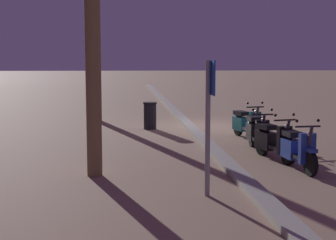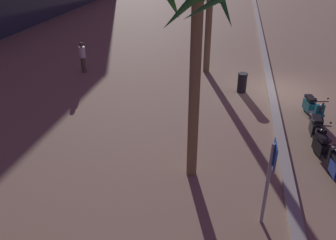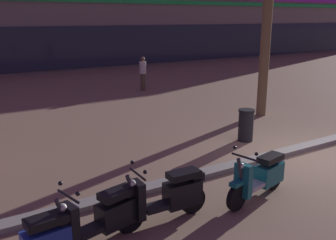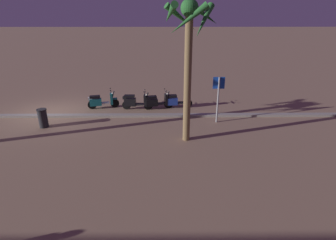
{
  "view_description": "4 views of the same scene",
  "coord_description": "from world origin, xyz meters",
  "px_view_note": "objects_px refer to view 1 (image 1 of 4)",
  "views": [
    {
      "loc": [
        -18.0,
        2.82,
        2.4
      ],
      "look_at": [
        -6.39,
        1.81,
        1.02
      ],
      "focal_mm": 53.92,
      "sensor_mm": 36.0,
      "label": 1
    },
    {
      "loc": [
        -16.51,
        2.48,
        6.58
      ],
      "look_at": [
        -6.18,
        4.47,
        1.1
      ],
      "focal_mm": 36.97,
      "sensor_mm": 36.0,
      "label": 2
    },
    {
      "loc": [
        -8.07,
        -5.89,
        3.52
      ],
      "look_at": [
        -3.62,
        1.27,
        1.23
      ],
      "focal_mm": 40.29,
      "sensor_mm": 36.0,
      "label": 3
    },
    {
      "loc": [
        -6.63,
        14.56,
        5.39
      ],
      "look_at": [
        -6.74,
        4.35,
        1.32
      ],
      "focal_mm": 28.9,
      "sensor_mm": 36.0,
      "label": 4
    }
  ],
  "objects_px": {
    "scooter_black_mid_rear": "(256,132)",
    "crossing_sign": "(209,112)",
    "scooter_black_far_back": "(272,141)",
    "scooter_teal_last_in_row": "(245,124)",
    "litter_bin": "(150,115)",
    "scooter_blue_mid_centre": "(296,149)",
    "palm_tree_mid_walkway": "(95,9)"
  },
  "relations": [
    {
      "from": "scooter_blue_mid_centre",
      "to": "litter_bin",
      "type": "relative_size",
      "value": 1.81
    },
    {
      "from": "scooter_blue_mid_centre",
      "to": "litter_bin",
      "type": "height_order",
      "value": "scooter_blue_mid_centre"
    },
    {
      "from": "scooter_blue_mid_centre",
      "to": "scooter_teal_last_in_row",
      "type": "relative_size",
      "value": 0.94
    },
    {
      "from": "scooter_black_far_back",
      "to": "scooter_teal_last_in_row",
      "type": "height_order",
      "value": "same"
    },
    {
      "from": "scooter_black_far_back",
      "to": "crossing_sign",
      "type": "distance_m",
      "value": 4.0
    },
    {
      "from": "scooter_teal_last_in_row",
      "to": "crossing_sign",
      "type": "bearing_deg",
      "value": 160.94
    },
    {
      "from": "palm_tree_mid_walkway",
      "to": "scooter_blue_mid_centre",
      "type": "bearing_deg",
      "value": -152.66
    },
    {
      "from": "scooter_blue_mid_centre",
      "to": "scooter_teal_last_in_row",
      "type": "height_order",
      "value": "same"
    },
    {
      "from": "scooter_black_mid_rear",
      "to": "litter_bin",
      "type": "height_order",
      "value": "scooter_black_mid_rear"
    },
    {
      "from": "crossing_sign",
      "to": "scooter_teal_last_in_row",
      "type": "bearing_deg",
      "value": -19.06
    },
    {
      "from": "scooter_blue_mid_centre",
      "to": "litter_bin",
      "type": "distance_m",
      "value": 7.37
    },
    {
      "from": "scooter_black_mid_rear",
      "to": "crossing_sign",
      "type": "xyz_separation_m",
      "value": [
        -4.51,
        2.07,
        1.04
      ]
    },
    {
      "from": "scooter_black_mid_rear",
      "to": "palm_tree_mid_walkway",
      "type": "bearing_deg",
      "value": 33.66
    },
    {
      "from": "scooter_blue_mid_centre",
      "to": "scooter_teal_last_in_row",
      "type": "xyz_separation_m",
      "value": [
        4.52,
        0.04,
        -0.0
      ]
    },
    {
      "from": "palm_tree_mid_walkway",
      "to": "litter_bin",
      "type": "relative_size",
      "value": 6.27
    },
    {
      "from": "crossing_sign",
      "to": "scooter_blue_mid_centre",
      "type": "bearing_deg",
      "value": -48.39
    },
    {
      "from": "scooter_black_mid_rear",
      "to": "crossing_sign",
      "type": "height_order",
      "value": "crossing_sign"
    },
    {
      "from": "scooter_black_far_back",
      "to": "scooter_black_mid_rear",
      "type": "height_order",
      "value": "same"
    },
    {
      "from": "scooter_black_mid_rear",
      "to": "crossing_sign",
      "type": "relative_size",
      "value": 0.76
    },
    {
      "from": "scooter_blue_mid_centre",
      "to": "scooter_black_far_back",
      "type": "bearing_deg",
      "value": 9.54
    },
    {
      "from": "scooter_black_mid_rear",
      "to": "crossing_sign",
      "type": "distance_m",
      "value": 5.07
    },
    {
      "from": "scooter_teal_last_in_row",
      "to": "palm_tree_mid_walkway",
      "type": "relative_size",
      "value": 0.31
    },
    {
      "from": "scooter_blue_mid_centre",
      "to": "scooter_teal_last_in_row",
      "type": "distance_m",
      "value": 4.52
    },
    {
      "from": "scooter_black_mid_rear",
      "to": "scooter_teal_last_in_row",
      "type": "bearing_deg",
      "value": -5.56
    },
    {
      "from": "scooter_teal_last_in_row",
      "to": "crossing_sign",
      "type": "relative_size",
      "value": 0.76
    },
    {
      "from": "scooter_teal_last_in_row",
      "to": "litter_bin",
      "type": "relative_size",
      "value": 1.93
    },
    {
      "from": "palm_tree_mid_walkway",
      "to": "litter_bin",
      "type": "height_order",
      "value": "palm_tree_mid_walkway"
    },
    {
      "from": "scooter_teal_last_in_row",
      "to": "crossing_sign",
      "type": "height_order",
      "value": "crossing_sign"
    },
    {
      "from": "scooter_black_mid_rear",
      "to": "scooter_teal_last_in_row",
      "type": "distance_m",
      "value": 2.07
    },
    {
      "from": "scooter_black_far_back",
      "to": "litter_bin",
      "type": "xyz_separation_m",
      "value": [
        5.6,
        2.69,
        0.04
      ]
    },
    {
      "from": "scooter_blue_mid_centre",
      "to": "scooter_teal_last_in_row",
      "type": "bearing_deg",
      "value": 0.48
    },
    {
      "from": "scooter_blue_mid_centre",
      "to": "scooter_black_mid_rear",
      "type": "distance_m",
      "value": 2.47
    }
  ]
}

